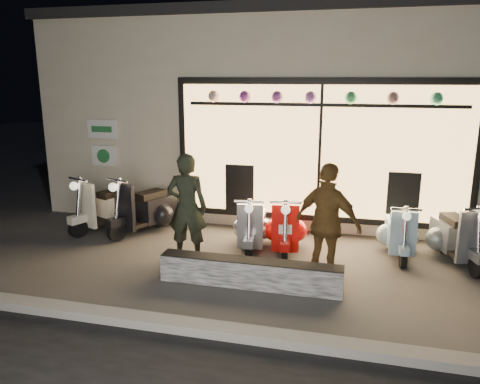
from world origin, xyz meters
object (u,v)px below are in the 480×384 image
Objects in this scene: scooter_silver at (253,225)px; woman at (328,224)px; man at (187,207)px; scooter_red at (285,227)px; graffiti_barrier at (250,273)px.

scooter_silver is 0.76× the size of woman.
scooter_red is at bearing -156.44° from man.
graffiti_barrier is at bearing -107.04° from scooter_red.
scooter_red reaches higher than graffiti_barrier.
graffiti_barrier is 1.95× the size of scooter_silver.
woman is (2.22, -0.29, -0.00)m from man.
scooter_silver reaches higher than graffiti_barrier.
woman is at bearing -64.08° from scooter_red.
scooter_silver is 0.96× the size of scooter_red.
man is (-1.20, 0.76, 0.67)m from graffiti_barrier.
scooter_silver is at bearing 101.22° from graffiti_barrier.
graffiti_barrier is 1.48× the size of man.
graffiti_barrier is at bearing -85.88° from scooter_silver.
graffiti_barrier is 1.64m from scooter_silver.
man is at bearing -158.01° from scooter_red.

